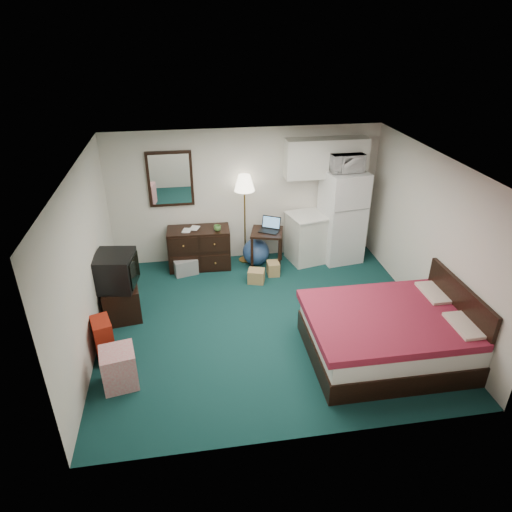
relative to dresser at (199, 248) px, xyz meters
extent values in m
cube|color=#0C383A|center=(0.92, -1.94, -0.39)|extent=(5.00, 4.50, 0.01)
cube|color=beige|center=(0.92, -1.94, 2.11)|extent=(5.00, 4.50, 0.01)
cube|color=beige|center=(0.92, 0.31, 0.86)|extent=(5.00, 0.01, 2.50)
cube|color=beige|center=(0.92, -4.19, 0.86)|extent=(5.00, 0.01, 2.50)
cube|color=beige|center=(-1.58, -1.94, 0.86)|extent=(0.01, 4.50, 2.50)
cube|color=beige|center=(3.42, -1.94, 0.86)|extent=(0.01, 4.50, 2.50)
sphere|color=navy|center=(1.06, -0.06, -0.13)|extent=(0.60, 0.60, 0.50)
imported|color=silver|center=(2.67, -0.06, 1.56)|extent=(0.62, 0.37, 0.40)
imported|color=olive|center=(-0.28, -0.03, 0.49)|extent=(0.15, 0.05, 0.20)
imported|color=olive|center=(-0.14, 0.05, 0.49)|extent=(0.16, 0.08, 0.22)
imported|color=#497B38|center=(0.34, -0.12, 0.45)|extent=(0.14, 0.11, 0.13)
camera|label=1|loc=(-0.15, -7.65, 3.80)|focal=32.00mm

